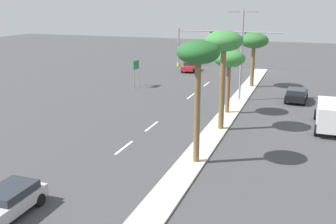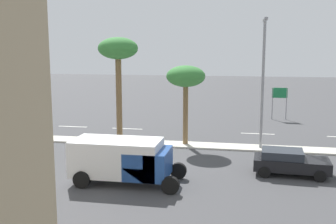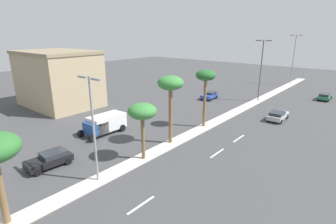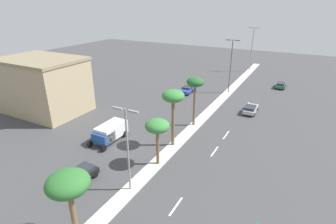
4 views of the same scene
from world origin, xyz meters
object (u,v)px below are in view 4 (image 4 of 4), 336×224
at_px(palm_tree_near, 157,127).
at_px(sedan_silver_rear, 251,109).
at_px(street_lamp_inboard, 231,63).
at_px(sedan_black_inboard, 80,175).
at_px(palm_tree_leading, 68,185).
at_px(palm_tree_inboard, 173,98).
at_px(street_lamp_leading, 252,47).
at_px(box_truck, 109,132).
at_px(sedan_green_far, 281,85).
at_px(commercial_building, 44,85).
at_px(palm_tree_center, 195,84).
at_px(street_lamp_left, 127,144).
at_px(sedan_blue_right, 187,90).

relative_size(palm_tree_near, sedan_silver_rear, 1.32).
xyz_separation_m(street_lamp_inboard, sedan_black_inboard, (-5.71, -37.72, -5.78)).
relative_size(palm_tree_leading, palm_tree_inboard, 0.82).
relative_size(palm_tree_inboard, street_lamp_leading, 0.66).
bearing_deg(box_truck, palm_tree_inboard, 19.66).
xyz_separation_m(street_lamp_leading, box_truck, (-8.69, -50.15, -5.59)).
bearing_deg(palm_tree_near, sedan_green_far, 76.69).
distance_m(commercial_building, street_lamp_inboard, 36.29).
height_order(sedan_silver_rear, sedan_black_inboard, sedan_black_inboard).
xyz_separation_m(palm_tree_center, street_lamp_left, (0.26, -17.67, -1.31)).
distance_m(palm_tree_center, sedan_green_far, 29.95).
xyz_separation_m(palm_tree_leading, street_lamp_leading, (0.15, 64.75, 1.41)).
relative_size(sedan_green_far, sedan_black_inboard, 0.96).
xyz_separation_m(street_lamp_inboard, sedan_blue_right, (-7.86, -4.55, -5.80)).
height_order(commercial_building, sedan_silver_rear, commercial_building).
relative_size(palm_tree_center, sedan_green_far, 1.91).
bearing_deg(street_lamp_inboard, street_lamp_left, -90.01).
distance_m(palm_tree_inboard, sedan_blue_right, 23.50).
distance_m(commercial_building, sedan_silver_rear, 36.53).
bearing_deg(street_lamp_leading, street_lamp_inboard, -89.67).
bearing_deg(commercial_building, box_truck, -11.99).
distance_m(street_lamp_inboard, sedan_green_far, 14.33).
bearing_deg(palm_tree_near, palm_tree_center, 92.10).
relative_size(commercial_building, palm_tree_leading, 2.18).
bearing_deg(box_truck, sedan_black_inboard, -70.50).
distance_m(palm_tree_center, street_lamp_leading, 39.88).
distance_m(palm_tree_near, street_lamp_inboard, 30.93).
xyz_separation_m(sedan_blue_right, sedan_black_inboard, (2.15, -33.18, 0.03)).
relative_size(palm_tree_near, street_lamp_left, 0.64).
relative_size(sedan_green_far, box_truck, 0.69).
height_order(street_lamp_leading, sedan_silver_rear, street_lamp_leading).
xyz_separation_m(street_lamp_left, sedan_black_inboard, (-5.70, -1.35, -4.75)).
bearing_deg(sedan_black_inboard, palm_tree_leading, -47.09).
distance_m(sedan_blue_right, sedan_black_inboard, 33.25).
relative_size(sedan_silver_rear, box_truck, 0.74).
bearing_deg(street_lamp_inboard, palm_tree_near, -89.66).
xyz_separation_m(palm_tree_leading, box_truck, (-8.54, 14.60, -4.19)).
height_order(street_lamp_left, sedan_black_inboard, street_lamp_left).
distance_m(palm_tree_near, palm_tree_inboard, 5.31).
xyz_separation_m(street_lamp_left, box_truck, (-8.80, 7.40, -4.20)).
xyz_separation_m(sedan_black_inboard, box_truck, (-3.10, 8.75, 0.54)).
bearing_deg(box_truck, commercial_building, 168.01).
xyz_separation_m(palm_tree_center, sedan_black_inboard, (-5.45, -19.02, -6.05)).
xyz_separation_m(commercial_building, palm_tree_center, (25.65, 6.63, 2.04)).
bearing_deg(palm_tree_inboard, sedan_green_far, 74.14).
height_order(palm_tree_center, street_lamp_left, street_lamp_left).
bearing_deg(sedan_blue_right, street_lamp_left, -76.13).
bearing_deg(palm_tree_leading, box_truck, 120.32).
distance_m(street_lamp_left, sedan_black_inboard, 7.54).
distance_m(palm_tree_inboard, box_truck, 10.60).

